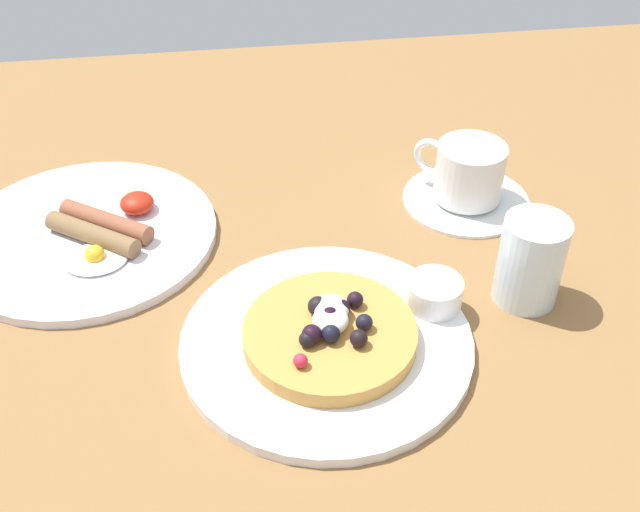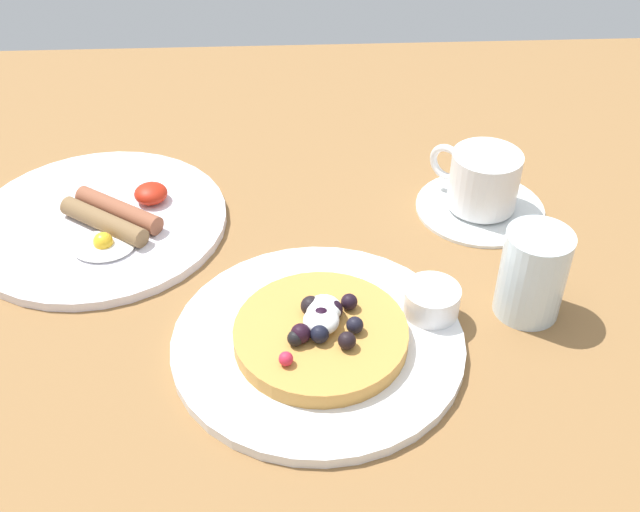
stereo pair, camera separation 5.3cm
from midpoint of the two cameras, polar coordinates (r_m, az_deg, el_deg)
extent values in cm
cube|color=olive|center=(72.98, -8.42, -5.63)|extent=(176.88, 119.96, 3.00)
cylinder|color=white|center=(68.43, -1.76, -6.45)|extent=(25.90, 25.90, 1.07)
cylinder|color=#C6893D|center=(67.15, -1.55, -5.93)|extent=(15.23, 15.23, 1.61)
sphere|color=black|center=(66.07, -1.56, -4.69)|extent=(1.96, 1.96, 1.96)
sphere|color=black|center=(64.97, -1.56, -5.84)|extent=(1.62, 1.62, 1.62)
sphere|color=black|center=(64.60, 0.52, -6.20)|extent=(1.54, 1.54, 1.54)
sphere|color=black|center=(66.00, 0.98, -5.02)|extent=(1.49, 1.49, 1.49)
sphere|color=#CD2741|center=(63.20, -3.89, -7.83)|extent=(1.22, 1.22, 1.22)
sphere|color=#C01D3A|center=(66.31, -1.68, -4.94)|extent=(1.22, 1.22, 1.22)
sphere|color=black|center=(66.09, -1.88, -4.81)|extent=(1.75, 1.75, 1.75)
sphere|color=black|center=(67.09, -0.75, -3.98)|extent=(1.74, 1.74, 1.74)
sphere|color=black|center=(64.88, -2.98, -5.90)|extent=(1.73, 1.73, 1.73)
sphere|color=black|center=(67.32, -2.44, -3.81)|extent=(1.79, 1.79, 1.79)
sphere|color=black|center=(64.72, -3.33, -6.26)|extent=(1.41, 1.41, 1.41)
sphere|color=black|center=(68.11, 0.38, -3.33)|extent=(1.49, 1.49, 1.49)
ellipsoid|color=white|center=(67.02, -1.43, -3.96)|extent=(3.15, 3.15, 1.89)
ellipsoid|color=white|center=(65.94, -1.54, -4.85)|extent=(3.13, 3.13, 1.88)
cylinder|color=white|center=(70.73, 6.34, -2.81)|extent=(5.15, 5.15, 2.67)
cylinder|color=maroon|center=(70.37, 6.37, -2.49)|extent=(4.23, 4.23, 0.32)
cylinder|color=white|center=(84.56, -18.67, 1.43)|extent=(27.05, 27.05, 1.02)
cylinder|color=brown|center=(83.20, -17.34, 2.39)|extent=(9.97, 7.86, 2.03)
cylinder|color=brown|center=(81.85, -18.30, 1.48)|extent=(9.92, 7.94, 2.03)
ellipsoid|color=white|center=(79.72, -18.13, -0.26)|extent=(6.32, 5.37, 0.60)
sphere|color=yellow|center=(79.42, -18.20, 0.02)|extent=(2.00, 2.00, 2.00)
ellipsoid|color=#B32311|center=(85.14, -15.16, 3.76)|extent=(3.60, 3.60, 1.98)
cylinder|color=white|center=(86.82, 9.03, 4.19)|extent=(14.00, 14.00, 0.77)
cylinder|color=white|center=(84.90, 9.27, 6.13)|extent=(7.44, 7.44, 6.24)
torus|color=white|center=(86.41, 6.49, 7.29)|extent=(3.71, 3.48, 4.29)
cylinder|color=#987655|center=(83.84, 9.41, 7.27)|extent=(6.32, 6.32, 0.50)
cylinder|color=silver|center=(72.67, 13.33, -0.41)|extent=(6.06, 6.06, 8.75)
camera|label=1|loc=(0.03, -92.12, -1.72)|focal=43.21mm
camera|label=2|loc=(0.03, 87.88, 1.72)|focal=43.21mm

